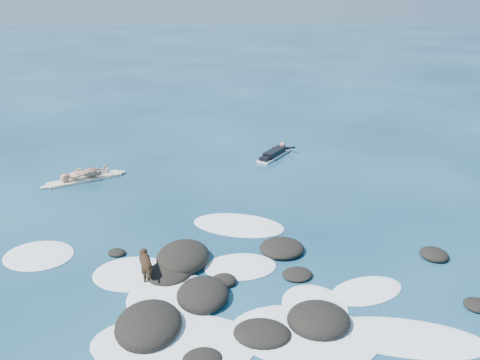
{
  "coord_description": "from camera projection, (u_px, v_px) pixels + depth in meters",
  "views": [
    {
      "loc": [
        0.19,
        -12.83,
        7.33
      ],
      "look_at": [
        1.34,
        4.0,
        0.9
      ],
      "focal_mm": 40.0,
      "sensor_mm": 36.0,
      "label": 1
    }
  ],
  "objects": [
    {
      "name": "ground",
      "position": [
        201.0,
        264.0,
        14.56
      ],
      "size": [
        160.0,
        160.0,
        0.0
      ],
      "primitive_type": "plane",
      "color": "#0A2642",
      "rests_on": "ground"
    },
    {
      "name": "reef_rocks",
      "position": [
        223.0,
        290.0,
        13.12
      ],
      "size": [
        9.65,
        5.8,
        0.62
      ],
      "color": "black",
      "rests_on": "ground"
    },
    {
      "name": "breaking_foam",
      "position": [
        228.0,
        295.0,
        13.11
      ],
      "size": [
        12.05,
        8.38,
        0.12
      ],
      "color": "white",
      "rests_on": "ground"
    },
    {
      "name": "standing_surfer_rig",
      "position": [
        83.0,
        162.0,
        20.26
      ],
      "size": [
        3.08,
        1.86,
        1.9
      ],
      "rotation": [
        0.0,
        0.0,
        0.5
      ],
      "color": "beige",
      "rests_on": "ground"
    },
    {
      "name": "paddling_surfer_rig",
      "position": [
        275.0,
        153.0,
        23.2
      ],
      "size": [
        1.86,
        2.32,
        0.44
      ],
      "rotation": [
        0.0,
        0.0,
        0.97
      ],
      "color": "white",
      "rests_on": "ground"
    },
    {
      "name": "dog",
      "position": [
        146.0,
        262.0,
        13.7
      ],
      "size": [
        0.45,
        1.1,
        0.71
      ],
      "rotation": [
        0.0,
        0.0,
        1.8
      ],
      "color": "black",
      "rests_on": "ground"
    }
  ]
}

